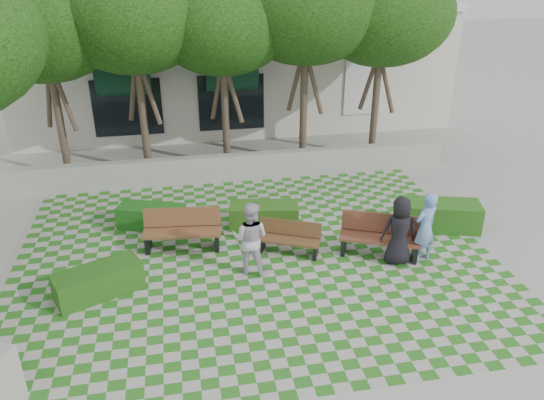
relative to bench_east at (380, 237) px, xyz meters
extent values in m
plane|color=gray|center=(-3.15, -0.70, -0.51)|extent=(90.00, 90.00, 0.00)
plane|color=#2B721E|center=(-3.15, 0.30, -0.50)|extent=(12.00, 12.00, 0.00)
cube|color=#9E9B93|center=(-3.15, 5.50, -0.06)|extent=(15.00, 0.36, 0.90)
cube|color=brown|center=(-0.03, -0.08, -0.01)|extent=(2.08, 1.34, 0.07)
cube|color=brown|center=(0.08, 0.19, 0.29)|extent=(1.90, 0.91, 0.50)
cube|color=black|center=(-0.85, 0.27, -0.26)|extent=(0.32, 0.56, 0.49)
cube|color=black|center=(0.79, -0.42, -0.26)|extent=(0.32, 0.56, 0.49)
cube|color=#52341C|center=(-2.28, 0.45, -0.11)|extent=(1.65, 1.10, 0.05)
cube|color=#52341C|center=(-2.18, 0.66, 0.13)|extent=(1.49, 0.76, 0.40)
cube|color=black|center=(-2.92, 0.75, -0.31)|extent=(0.26, 0.44, 0.39)
cube|color=black|center=(-1.64, 0.16, -0.31)|extent=(0.26, 0.44, 0.39)
cube|color=brown|center=(-4.95, 1.19, -0.01)|extent=(2.06, 0.83, 0.07)
cube|color=brown|center=(-4.92, 1.48, 0.29)|extent=(2.00, 0.36, 0.50)
cube|color=black|center=(-5.83, 1.29, -0.26)|extent=(0.17, 0.56, 0.49)
cube|color=black|center=(-4.06, 1.09, -0.26)|extent=(0.17, 0.56, 0.49)
cube|color=#205115|center=(2.14, 1.04, -0.12)|extent=(2.37, 1.47, 0.77)
cube|color=#244E14|center=(-2.65, 2.04, -0.17)|extent=(2.02, 1.09, 0.67)
cube|color=#165115|center=(-5.77, 2.58, -0.19)|extent=(1.97, 1.31, 0.64)
cube|color=#1D4913|center=(-6.89, -0.48, -0.17)|extent=(2.06, 1.49, 0.67)
imported|color=#7498D3|center=(0.95, -0.49, 0.43)|extent=(0.80, 0.67, 1.86)
imported|color=black|center=(0.29, -0.45, 0.38)|extent=(0.94, 0.69, 1.78)
imported|color=silver|center=(-3.36, -0.19, 0.42)|extent=(1.10, 0.99, 1.85)
cylinder|color=#47382B|center=(-8.65, 6.90, 1.31)|extent=(0.26, 0.26, 3.64)
ellipsoid|color=#1E4C11|center=(-8.65, 6.90, 4.56)|extent=(4.80, 4.80, 3.60)
cylinder|color=#47382B|center=(-5.95, 6.90, 1.40)|extent=(0.26, 0.26, 3.81)
ellipsoid|color=#1E4C11|center=(-5.95, 6.90, 4.80)|extent=(5.00, 5.00, 3.75)
cylinder|color=#47382B|center=(-3.15, 6.90, 1.28)|extent=(0.26, 0.26, 3.58)
ellipsoid|color=#1E4C11|center=(-3.15, 6.90, 4.48)|extent=(4.60, 4.60, 3.45)
cylinder|color=#47382B|center=(-0.35, 6.90, 1.45)|extent=(0.26, 0.26, 3.92)
ellipsoid|color=#1E4C11|center=(-0.35, 6.90, 4.95)|extent=(5.20, 5.20, 3.90)
cylinder|color=#47382B|center=(2.35, 6.90, 1.34)|extent=(0.26, 0.26, 3.70)
ellipsoid|color=#1E4C11|center=(2.35, 6.90, 4.64)|extent=(4.80, 4.80, 3.60)
cube|color=beige|center=(-2.15, 13.50, 1.99)|extent=(18.00, 8.00, 5.00)
cube|color=white|center=(-2.15, 9.50, 4.49)|extent=(18.00, 0.30, 0.30)
cube|color=black|center=(2.85, 9.48, 1.69)|extent=(1.40, 0.10, 2.40)
cylinder|color=#0F3823|center=(-6.65, 9.48, 2.49)|extent=(3.00, 1.80, 1.80)
cube|color=black|center=(-6.65, 9.48, 1.09)|extent=(2.60, 0.08, 2.20)
cylinder|color=#0F3823|center=(-2.65, 9.48, 2.49)|extent=(3.00, 1.80, 1.80)
cube|color=black|center=(-2.65, 9.48, 1.09)|extent=(2.60, 0.08, 2.20)
camera|label=1|loc=(-4.89, -11.04, 6.67)|focal=35.00mm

